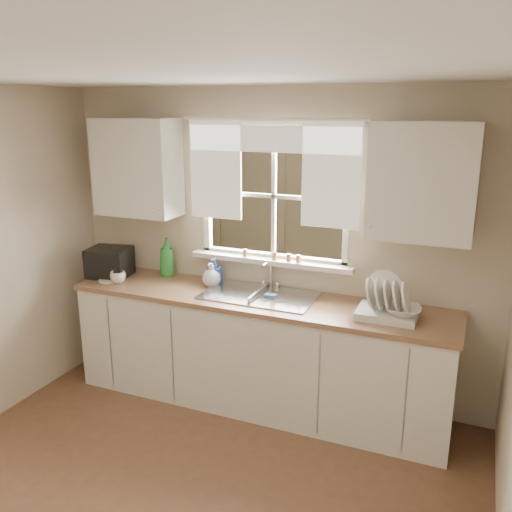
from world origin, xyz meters
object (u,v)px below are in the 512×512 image
at_px(cup, 118,277).
at_px(soap_bottle_a, 167,257).
at_px(dish_rack, 387,306).
at_px(black_appliance, 110,262).

bearing_deg(cup, soap_bottle_a, 69.22).
relative_size(dish_rack, black_appliance, 1.21).
bearing_deg(dish_rack, black_appliance, 179.08).
distance_m(soap_bottle_a, cup, 0.45).
relative_size(soap_bottle_a, black_appliance, 1.00).
relative_size(soap_bottle_a, cup, 2.65).
bearing_deg(cup, dish_rack, 21.16).
xyz_separation_m(soap_bottle_a, cup, (-0.27, -0.34, -0.12)).
bearing_deg(cup, black_appliance, 161.29).
xyz_separation_m(dish_rack, cup, (-2.21, -0.10, -0.03)).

